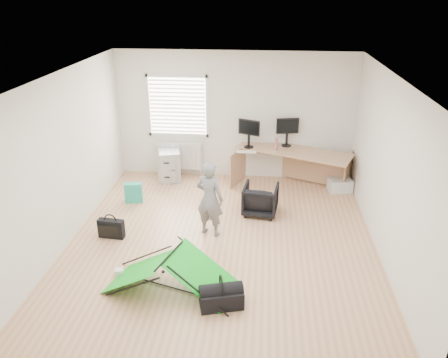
# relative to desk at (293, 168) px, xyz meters

# --- Properties ---
(ground) EXTENTS (5.50, 5.50, 0.00)m
(ground) POSITION_rel_desk_xyz_m (-1.25, -2.33, -0.39)
(ground) COLOR tan
(ground) RESTS_ON ground
(back_wall) EXTENTS (5.00, 0.02, 2.70)m
(back_wall) POSITION_rel_desk_xyz_m (-1.25, 0.42, 0.96)
(back_wall) COLOR silver
(back_wall) RESTS_ON ground
(window) EXTENTS (1.20, 0.06, 1.20)m
(window) POSITION_rel_desk_xyz_m (-2.45, 0.38, 1.16)
(window) COLOR silver
(window) RESTS_ON back_wall
(radiator) EXTENTS (1.00, 0.12, 0.60)m
(radiator) POSITION_rel_desk_xyz_m (-2.45, 0.34, 0.06)
(radiator) COLOR silver
(radiator) RESTS_ON back_wall
(desk) EXTENTS (2.42, 1.57, 0.79)m
(desk) POSITION_rel_desk_xyz_m (0.00, 0.00, 0.00)
(desk) COLOR tan
(desk) RESTS_ON ground
(filing_cabinet) EXTENTS (0.56, 0.66, 0.66)m
(filing_cabinet) POSITION_rel_desk_xyz_m (-2.62, 0.08, -0.06)
(filing_cabinet) COLOR #A8ACAE
(filing_cabinet) RESTS_ON ground
(monitor_left) EXTENTS (0.46, 0.26, 0.44)m
(monitor_left) POSITION_rel_desk_xyz_m (-0.93, 0.08, 0.61)
(monitor_left) COLOR black
(monitor_left) RESTS_ON desk
(monitor_right) EXTENTS (0.48, 0.20, 0.45)m
(monitor_right) POSITION_rel_desk_xyz_m (-0.14, 0.24, 0.62)
(monitor_right) COLOR black
(monitor_right) RESTS_ON desk
(keyboard) EXTENTS (0.40, 0.14, 0.02)m
(keyboard) POSITION_rel_desk_xyz_m (-0.96, -0.21, 0.40)
(keyboard) COLOR beige
(keyboard) RESTS_ON desk
(thermos) EXTENTS (0.07, 0.07, 0.24)m
(thermos) POSITION_rel_desk_xyz_m (-0.36, 0.00, 0.51)
(thermos) COLOR #A95E61
(thermos) RESTS_ON desk
(office_chair) EXTENTS (0.68, 0.69, 0.57)m
(office_chair) POSITION_rel_desk_xyz_m (-0.64, -1.30, -0.11)
(office_chair) COLOR black
(office_chair) RESTS_ON ground
(person) EXTENTS (0.56, 0.46, 1.32)m
(person) POSITION_rel_desk_xyz_m (-1.47, -2.10, 0.26)
(person) COLOR slate
(person) RESTS_ON ground
(kite) EXTENTS (1.89, 1.25, 0.54)m
(kite) POSITION_rel_desk_xyz_m (-1.83, -3.62, -0.12)
(kite) COLOR #11BA20
(kite) RESTS_ON ground
(storage_crate) EXTENTS (0.51, 0.40, 0.25)m
(storage_crate) POSITION_rel_desk_xyz_m (0.97, -0.18, -0.27)
(storage_crate) COLOR silver
(storage_crate) RESTS_ON ground
(tote_bag) EXTENTS (0.35, 0.21, 0.39)m
(tote_bag) POSITION_rel_desk_xyz_m (-3.10, -1.07, -0.20)
(tote_bag) COLOR teal
(tote_bag) RESTS_ON ground
(laptop_bag) EXTENTS (0.45, 0.18, 0.33)m
(laptop_bag) POSITION_rel_desk_xyz_m (-3.10, -2.38, -0.23)
(laptop_bag) COLOR black
(laptop_bag) RESTS_ON ground
(white_box) EXTENTS (0.13, 0.13, 0.11)m
(white_box) POSITION_rel_desk_xyz_m (-2.64, -3.40, -0.34)
(white_box) COLOR silver
(white_box) RESTS_ON ground
(duffel_bag) EXTENTS (0.62, 0.43, 0.25)m
(duffel_bag) POSITION_rel_desk_xyz_m (-1.10, -3.92, -0.27)
(duffel_bag) COLOR black
(duffel_bag) RESTS_ON ground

